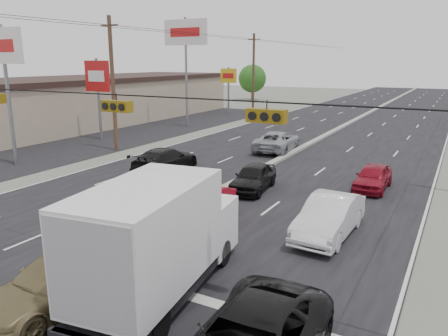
{
  "coord_description": "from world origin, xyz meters",
  "views": [
    {
      "loc": [
        10.87,
        -10.23,
        6.83
      ],
      "look_at": [
        1.89,
        6.16,
        2.2
      ],
      "focal_mm": 35.0,
      "sensor_mm": 36.0,
      "label": 1
    }
  ],
  "objects_px": {
    "box_truck": "(159,237)",
    "queue_car_e": "(373,177)",
    "pole_sign_mid": "(98,81)",
    "red_sedan": "(201,206)",
    "pole_sign_billboard": "(186,39)",
    "tree_left_far": "(252,79)",
    "tan_sedan": "(61,280)",
    "queue_car_b": "(329,217)",
    "utility_pole_left_c": "(253,74)",
    "pole_sign_far": "(229,80)",
    "oncoming_far": "(277,141)",
    "queue_car_a": "(253,177)",
    "oncoming_near": "(165,160)",
    "utility_pole_left_b": "(113,84)",
    "pole_sign_near": "(4,57)"
  },
  "relations": [
    {
      "from": "utility_pole_left_b",
      "to": "pole_sign_mid",
      "type": "height_order",
      "value": "utility_pole_left_b"
    },
    {
      "from": "pole_sign_far",
      "to": "oncoming_far",
      "type": "height_order",
      "value": "pole_sign_far"
    },
    {
      "from": "pole_sign_mid",
      "to": "queue_car_a",
      "type": "relative_size",
      "value": 1.67
    },
    {
      "from": "pole_sign_near",
      "to": "queue_car_b",
      "type": "height_order",
      "value": "pole_sign_near"
    },
    {
      "from": "box_truck",
      "to": "tan_sedan",
      "type": "relative_size",
      "value": 1.42
    },
    {
      "from": "pole_sign_mid",
      "to": "red_sedan",
      "type": "distance_m",
      "value": 22.96
    },
    {
      "from": "pole_sign_billboard",
      "to": "oncoming_near",
      "type": "relative_size",
      "value": 2.07
    },
    {
      "from": "oncoming_near",
      "to": "queue_car_b",
      "type": "bearing_deg",
      "value": 152.89
    },
    {
      "from": "utility_pole_left_c",
      "to": "tree_left_far",
      "type": "xyz_separation_m",
      "value": [
        -9.5,
        20.0,
        -1.39
      ]
    },
    {
      "from": "oncoming_far",
      "to": "queue_car_a",
      "type": "bearing_deg",
      "value": 100.14
    },
    {
      "from": "pole_sign_near",
      "to": "red_sedan",
      "type": "relative_size",
      "value": 2.12
    },
    {
      "from": "utility_pole_left_b",
      "to": "pole_sign_billboard",
      "type": "distance_m",
      "value": 13.68
    },
    {
      "from": "pole_sign_mid",
      "to": "pole_sign_billboard",
      "type": "bearing_deg",
      "value": 75.96
    },
    {
      "from": "utility_pole_left_b",
      "to": "tree_left_far",
      "type": "xyz_separation_m",
      "value": [
        -9.5,
        45.0,
        -1.39
      ]
    },
    {
      "from": "tree_left_far",
      "to": "oncoming_far",
      "type": "xyz_separation_m",
      "value": [
        20.6,
        -39.32,
        -2.95
      ]
    },
    {
      "from": "utility_pole_left_c",
      "to": "pole_sign_far",
      "type": "bearing_deg",
      "value": -180.0
    },
    {
      "from": "utility_pole_left_b",
      "to": "tan_sedan",
      "type": "xyz_separation_m",
      "value": [
        13.9,
        -17.57,
        -4.37
      ]
    },
    {
      "from": "utility_pole_left_b",
      "to": "pole_sign_near",
      "type": "bearing_deg",
      "value": -109.65
    },
    {
      "from": "red_sedan",
      "to": "oncoming_far",
      "type": "bearing_deg",
      "value": 97.11
    },
    {
      "from": "queue_car_a",
      "to": "queue_car_b",
      "type": "bearing_deg",
      "value": -45.26
    },
    {
      "from": "tan_sedan",
      "to": "queue_car_b",
      "type": "xyz_separation_m",
      "value": [
        5.3,
        8.64,
        0.05
      ]
    },
    {
      "from": "pole_sign_far",
      "to": "pole_sign_billboard",
      "type": "bearing_deg",
      "value": -82.87
    },
    {
      "from": "tan_sedan",
      "to": "red_sedan",
      "type": "height_order",
      "value": "tan_sedan"
    },
    {
      "from": "box_truck",
      "to": "red_sedan",
      "type": "bearing_deg",
      "value": 102.18
    },
    {
      "from": "pole_sign_far",
      "to": "queue_car_b",
      "type": "distance_m",
      "value": 40.99
    },
    {
      "from": "queue_car_a",
      "to": "queue_car_e",
      "type": "relative_size",
      "value": 1.06
    },
    {
      "from": "pole_sign_near",
      "to": "red_sedan",
      "type": "distance_m",
      "value": 17.83
    },
    {
      "from": "box_truck",
      "to": "queue_car_e",
      "type": "relative_size",
      "value": 1.83
    },
    {
      "from": "pole_sign_mid",
      "to": "oncoming_near",
      "type": "bearing_deg",
      "value": -29.57
    },
    {
      "from": "utility_pole_left_c",
      "to": "oncoming_near",
      "type": "height_order",
      "value": "utility_pole_left_c"
    },
    {
      "from": "utility_pole_left_b",
      "to": "pole_sign_billboard",
      "type": "xyz_separation_m",
      "value": [
        -2.0,
        13.0,
        3.76
      ]
    },
    {
      "from": "red_sedan",
      "to": "utility_pole_left_b",
      "type": "bearing_deg",
      "value": 141.26
    },
    {
      "from": "pole_sign_billboard",
      "to": "queue_car_e",
      "type": "height_order",
      "value": "pole_sign_billboard"
    },
    {
      "from": "utility_pole_left_c",
      "to": "box_truck",
      "type": "distance_m",
      "value": 43.93
    },
    {
      "from": "pole_sign_mid",
      "to": "pole_sign_billboard",
      "type": "height_order",
      "value": "pole_sign_billboard"
    },
    {
      "from": "utility_pole_left_c",
      "to": "tan_sedan",
      "type": "relative_size",
      "value": 1.96
    },
    {
      "from": "oncoming_far",
      "to": "pole_sign_mid",
      "type": "bearing_deg",
      "value": 4.74
    },
    {
      "from": "pole_sign_mid",
      "to": "queue_car_b",
      "type": "bearing_deg",
      "value": -26.73
    },
    {
      "from": "queue_car_b",
      "to": "oncoming_far",
      "type": "bearing_deg",
      "value": 121.03
    },
    {
      "from": "utility_pole_left_b",
      "to": "tree_left_far",
      "type": "distance_m",
      "value": 46.01
    },
    {
      "from": "pole_sign_mid",
      "to": "utility_pole_left_c",
      "type": "bearing_deg",
      "value": 78.44
    },
    {
      "from": "tan_sedan",
      "to": "queue_car_a",
      "type": "relative_size",
      "value": 1.21
    },
    {
      "from": "tan_sedan",
      "to": "oncoming_near",
      "type": "relative_size",
      "value": 0.96
    },
    {
      "from": "pole_sign_near",
      "to": "pole_sign_billboard",
      "type": "relative_size",
      "value": 0.82
    },
    {
      "from": "pole_sign_mid",
      "to": "pole_sign_far",
      "type": "xyz_separation_m",
      "value": [
        1.0,
        22.0,
        -0.71
      ]
    },
    {
      "from": "pole_sign_billboard",
      "to": "tree_left_far",
      "type": "height_order",
      "value": "pole_sign_billboard"
    },
    {
      "from": "utility_pole_left_c",
      "to": "queue_car_a",
      "type": "xyz_separation_m",
      "value": [
        13.9,
        -29.68,
        -4.39
      ]
    },
    {
      "from": "queue_car_a",
      "to": "queue_car_b",
      "type": "height_order",
      "value": "queue_car_b"
    },
    {
      "from": "utility_pole_left_c",
      "to": "pole_sign_mid",
      "type": "height_order",
      "value": "utility_pole_left_c"
    },
    {
      "from": "queue_car_a",
      "to": "pole_sign_far",
      "type": "bearing_deg",
      "value": 113.87
    }
  ]
}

